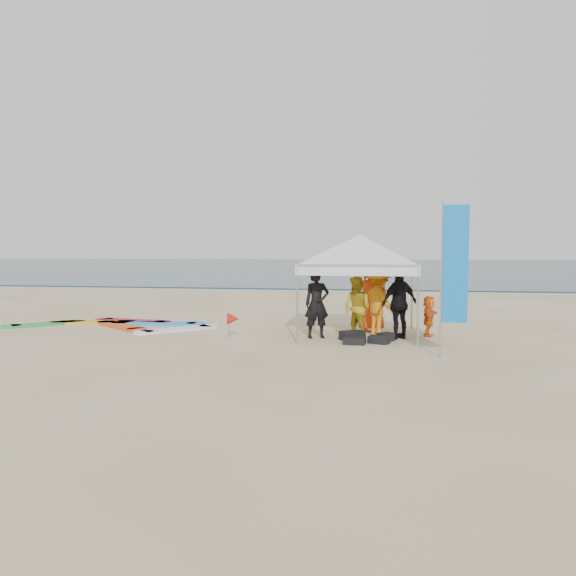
{
  "coord_description": "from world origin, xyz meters",
  "views": [
    {
      "loc": [
        2.95,
        -11.79,
        2.22
      ],
      "look_at": [
        0.49,
        2.6,
        1.2
      ],
      "focal_mm": 35.0,
      "sensor_mm": 36.0,
      "label": 1
    }
  ],
  "objects_px": {
    "person_orange_a": "(379,302)",
    "canopy_tent": "(360,235)",
    "feather_flag": "(454,266)",
    "person_black_b": "(399,303)",
    "person_seated": "(429,316)",
    "marker_pennant": "(234,319)",
    "surfboard_spread": "(122,324)",
    "person_yellow": "(357,308)",
    "person_black_a": "(317,304)",
    "person_orange_b": "(371,296)"
  },
  "relations": [
    {
      "from": "person_orange_b",
      "to": "person_seated",
      "type": "distance_m",
      "value": 1.65
    },
    {
      "from": "person_black_a",
      "to": "feather_flag",
      "type": "height_order",
      "value": "feather_flag"
    },
    {
      "from": "feather_flag",
      "to": "person_orange_b",
      "type": "bearing_deg",
      "value": 116.07
    },
    {
      "from": "person_black_b",
      "to": "feather_flag",
      "type": "height_order",
      "value": "feather_flag"
    },
    {
      "from": "person_black_a",
      "to": "marker_pennant",
      "type": "xyz_separation_m",
      "value": [
        -2.01,
        -0.47,
        -0.36
      ]
    },
    {
      "from": "marker_pennant",
      "to": "surfboard_spread",
      "type": "distance_m",
      "value": 4.24
    },
    {
      "from": "person_black_b",
      "to": "person_seated",
      "type": "relative_size",
      "value": 1.73
    },
    {
      "from": "person_black_b",
      "to": "marker_pennant",
      "type": "distance_m",
      "value": 4.11
    },
    {
      "from": "person_seated",
      "to": "canopy_tent",
      "type": "bearing_deg",
      "value": 112.1
    },
    {
      "from": "person_black_b",
      "to": "canopy_tent",
      "type": "xyz_separation_m",
      "value": [
        -1.0,
        0.29,
        1.67
      ]
    },
    {
      "from": "person_orange_b",
      "to": "person_black_a",
      "type": "bearing_deg",
      "value": 43.64
    },
    {
      "from": "surfboard_spread",
      "to": "person_seated",
      "type": "bearing_deg",
      "value": -3.75
    },
    {
      "from": "person_orange_b",
      "to": "canopy_tent",
      "type": "relative_size",
      "value": 0.48
    },
    {
      "from": "person_orange_a",
      "to": "feather_flag",
      "type": "height_order",
      "value": "feather_flag"
    },
    {
      "from": "person_yellow",
      "to": "marker_pennant",
      "type": "xyz_separation_m",
      "value": [
        -3.01,
        -0.45,
        -0.28
      ]
    },
    {
      "from": "person_yellow",
      "to": "person_orange_b",
      "type": "bearing_deg",
      "value": 113.28
    },
    {
      "from": "marker_pennant",
      "to": "person_seated",
      "type": "bearing_deg",
      "value": 14.33
    },
    {
      "from": "marker_pennant",
      "to": "surfboard_spread",
      "type": "relative_size",
      "value": 0.11
    },
    {
      "from": "person_orange_a",
      "to": "person_seated",
      "type": "xyz_separation_m",
      "value": [
        1.26,
        0.13,
        -0.34
      ]
    },
    {
      "from": "person_yellow",
      "to": "person_black_b",
      "type": "height_order",
      "value": "person_black_b"
    },
    {
      "from": "canopy_tent",
      "to": "person_black_a",
      "type": "bearing_deg",
      "value": -153.65
    },
    {
      "from": "person_black_a",
      "to": "person_seated",
      "type": "distance_m",
      "value": 2.89
    },
    {
      "from": "person_black_a",
      "to": "person_orange_b",
      "type": "xyz_separation_m",
      "value": [
        1.31,
        1.38,
        0.09
      ]
    },
    {
      "from": "person_black_b",
      "to": "person_seated",
      "type": "height_order",
      "value": "person_black_b"
    },
    {
      "from": "person_black_a",
      "to": "person_yellow",
      "type": "relative_size",
      "value": 1.11
    },
    {
      "from": "person_orange_a",
      "to": "person_black_b",
      "type": "distance_m",
      "value": 0.65
    },
    {
      "from": "canopy_tent",
      "to": "feather_flag",
      "type": "relative_size",
      "value": 1.22
    },
    {
      "from": "person_orange_b",
      "to": "canopy_tent",
      "type": "distance_m",
      "value": 1.86
    },
    {
      "from": "person_black_a",
      "to": "surfboard_spread",
      "type": "distance_m",
      "value": 6.04
    },
    {
      "from": "canopy_tent",
      "to": "feather_flag",
      "type": "distance_m",
      "value": 3.36
    },
    {
      "from": "person_orange_b",
      "to": "person_seated",
      "type": "bearing_deg",
      "value": 154.03
    },
    {
      "from": "canopy_tent",
      "to": "marker_pennant",
      "type": "bearing_deg",
      "value": -162.22
    },
    {
      "from": "person_black_a",
      "to": "person_orange_a",
      "type": "distance_m",
      "value": 1.63
    },
    {
      "from": "person_orange_b",
      "to": "person_seated",
      "type": "xyz_separation_m",
      "value": [
        1.46,
        -0.62,
        -0.43
      ]
    },
    {
      "from": "canopy_tent",
      "to": "person_black_b",
      "type": "bearing_deg",
      "value": -16.19
    },
    {
      "from": "person_orange_a",
      "to": "canopy_tent",
      "type": "xyz_separation_m",
      "value": [
        -0.49,
        -0.12,
        1.71
      ]
    },
    {
      "from": "canopy_tent",
      "to": "person_orange_b",
      "type": "bearing_deg",
      "value": 71.7
    },
    {
      "from": "person_black_b",
      "to": "person_seated",
      "type": "distance_m",
      "value": 1.0
    },
    {
      "from": "person_yellow",
      "to": "canopy_tent",
      "type": "bearing_deg",
      "value": 123.29
    },
    {
      "from": "person_orange_b",
      "to": "person_seated",
      "type": "relative_size",
      "value": 1.84
    },
    {
      "from": "feather_flag",
      "to": "canopy_tent",
      "type": "bearing_deg",
      "value": 127.35
    },
    {
      "from": "surfboard_spread",
      "to": "person_orange_b",
      "type": "bearing_deg",
      "value": 0.48
    },
    {
      "from": "person_yellow",
      "to": "marker_pennant",
      "type": "height_order",
      "value": "person_yellow"
    },
    {
      "from": "person_yellow",
      "to": "feather_flag",
      "type": "relative_size",
      "value": 0.48
    },
    {
      "from": "person_seated",
      "to": "surfboard_spread",
      "type": "distance_m",
      "value": 8.64
    },
    {
      "from": "person_black_b",
      "to": "canopy_tent",
      "type": "height_order",
      "value": "canopy_tent"
    },
    {
      "from": "canopy_tent",
      "to": "feather_flag",
      "type": "height_order",
      "value": "feather_flag"
    },
    {
      "from": "person_black_b",
      "to": "surfboard_spread",
      "type": "xyz_separation_m",
      "value": [
        -7.85,
        1.1,
        -0.86
      ]
    },
    {
      "from": "canopy_tent",
      "to": "surfboard_spread",
      "type": "bearing_deg",
      "value": 173.23
    },
    {
      "from": "person_black_a",
      "to": "person_yellow",
      "type": "distance_m",
      "value": 1.0
    }
  ]
}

